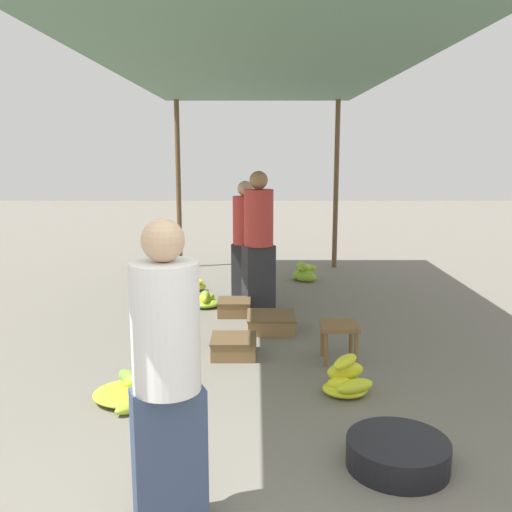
{
  "coord_description": "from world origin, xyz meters",
  "views": [
    {
      "loc": [
        -0.02,
        -2.07,
        1.93
      ],
      "look_at": [
        0.0,
        3.18,
        0.95
      ],
      "focal_mm": 40.0,
      "sensor_mm": 36.0,
      "label": 1
    }
  ],
  "objects": [
    {
      "name": "banana_pile_left_0",
      "position": [
        -0.99,
        2.13,
        0.07
      ],
      "size": [
        0.6,
        0.66,
        0.18
      ],
      "color": "#76B437",
      "rests_on": "ground"
    },
    {
      "name": "banana_pile_right_0",
      "position": [
        0.71,
        2.23,
        0.11
      ],
      "size": [
        0.42,
        0.52,
        0.33
      ],
      "color": "yellow",
      "rests_on": "ground"
    },
    {
      "name": "shopper_walking_far",
      "position": [
        0.01,
        4.79,
        0.88
      ],
      "size": [
        0.47,
        0.47,
        1.69
      ],
      "color": "#2D2D33",
      "rests_on": "ground"
    },
    {
      "name": "canopy_tarp",
      "position": [
        0.0,
        3.8,
        2.74
      ],
      "size": [
        2.98,
        7.39,
        0.04
      ],
      "primitive_type": "cube",
      "color": "#567A60",
      "rests_on": "canopy_post_front_left"
    },
    {
      "name": "vendor_foreground",
      "position": [
        -0.47,
        0.62,
        0.84
      ],
      "size": [
        0.45,
        0.45,
        1.61
      ],
      "color": "#384766",
      "rests_on": "ground"
    },
    {
      "name": "stool",
      "position": [
        0.74,
        2.96,
        0.29
      ],
      "size": [
        0.34,
        0.34,
        0.36
      ],
      "color": "brown",
      "rests_on": "ground"
    },
    {
      "name": "banana_pile_left_1",
      "position": [
        -0.66,
        4.82,
        0.09
      ],
      "size": [
        0.39,
        0.35,
        0.2
      ],
      "color": "#AAC82E",
      "rests_on": "ground"
    },
    {
      "name": "banana_pile_right_1",
      "position": [
        0.7,
        6.3,
        0.1
      ],
      "size": [
        0.4,
        0.41,
        0.28
      ],
      "color": "#A3C52F",
      "rests_on": "ground"
    },
    {
      "name": "shopper_walking_mid",
      "position": [
        -0.16,
        5.33,
        0.8
      ],
      "size": [
        0.39,
        0.39,
        1.54
      ],
      "color": "#2D2D33",
      "rests_on": "ground"
    },
    {
      "name": "canopy_post_back_right",
      "position": [
        1.29,
        7.29,
        1.36
      ],
      "size": [
        0.08,
        0.08,
        2.72
      ],
      "primitive_type": "cylinder",
      "color": "brown",
      "rests_on": "ground"
    },
    {
      "name": "banana_pile_left_3",
      "position": [
        -0.95,
        5.7,
        0.08
      ],
      "size": [
        0.5,
        0.45,
        0.19
      ],
      "color": "#8ABB33",
      "rests_on": "ground"
    },
    {
      "name": "basin_black",
      "position": [
        0.85,
        1.16,
        0.09
      ],
      "size": [
        0.63,
        0.63,
        0.18
      ],
      "color": "black",
      "rests_on": "ground"
    },
    {
      "name": "banana_pile_left_2",
      "position": [
        -0.84,
        3.37,
        0.09
      ],
      "size": [
        0.45,
        0.39,
        0.29
      ],
      "color": "#C3D229",
      "rests_on": "ground"
    },
    {
      "name": "crate_mid",
      "position": [
        -0.23,
        3.1,
        0.09
      ],
      "size": [
        0.43,
        0.43,
        0.18
      ],
      "color": "brown",
      "rests_on": "ground"
    },
    {
      "name": "crate_near",
      "position": [
        0.14,
        3.88,
        0.09
      ],
      "size": [
        0.52,
        0.52,
        0.18
      ],
      "color": "olive",
      "rests_on": "ground"
    },
    {
      "name": "canopy_post_back_left",
      "position": [
        -1.29,
        7.29,
        1.36
      ],
      "size": [
        0.08,
        0.08,
        2.72
      ],
      "primitive_type": "cylinder",
      "color": "brown",
      "rests_on": "ground"
    },
    {
      "name": "crate_far",
      "position": [
        -0.28,
        4.47,
        0.09
      ],
      "size": [
        0.39,
        0.39,
        0.18
      ],
      "color": "brown",
      "rests_on": "ground"
    }
  ]
}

